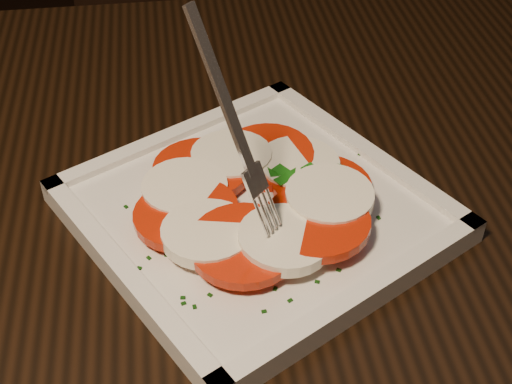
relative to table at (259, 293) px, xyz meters
The scene contains 5 objects.
table is the anchor object (origin of this frame).
chair 0.86m from the table, 83.90° to the left, with size 0.45×0.45×0.93m.
plate 0.11m from the table, 122.17° to the right, with size 0.25×0.25×0.01m, color white.
caprese_salad 0.13m from the table, 121.85° to the right, with size 0.21×0.21×0.03m.
fork 0.22m from the table, 140.96° to the right, with size 0.03×0.07×0.16m, color white, non-canonical shape.
Camera 1 is at (-0.32, -0.52, 1.14)m, focal length 50.00 mm.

